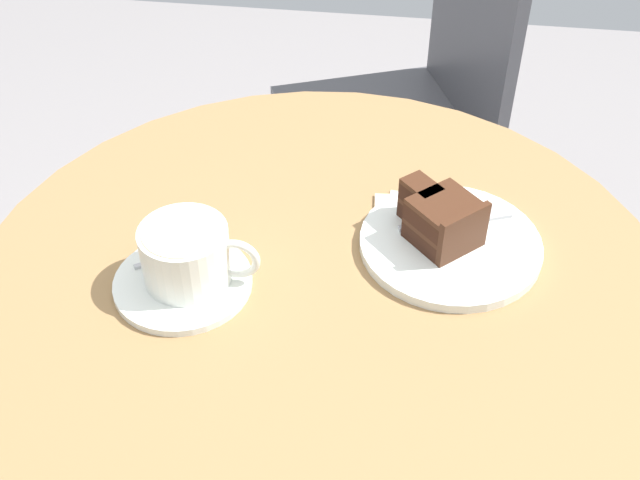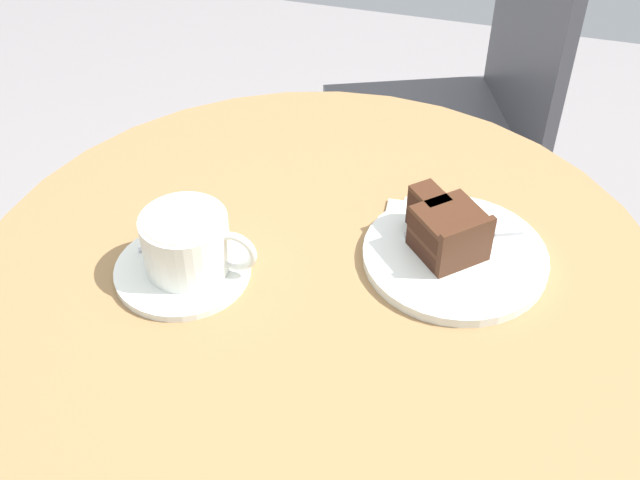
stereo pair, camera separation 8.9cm
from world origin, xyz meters
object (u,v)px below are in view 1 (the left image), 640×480
cafe_chair (424,85)px  saucer (183,282)px  napkin (429,227)px  teaspoon (190,250)px  cake_slice (441,219)px  coffee_cup (187,253)px  cake_plate (450,244)px  fork (468,217)px

cafe_chair → saucer: bearing=-39.3°
napkin → cafe_chair: 0.70m
saucer → teaspoon: bearing=94.3°
cake_slice → cafe_chair: 0.74m
cake_slice → napkin: (-0.01, 0.03, -0.04)m
coffee_cup → cafe_chair: bearing=73.0°
coffee_cup → cake_plate: coffee_cup is taller
fork → cafe_chair: (-0.06, 0.66, -0.21)m
teaspoon → fork: size_ratio=0.67×
coffee_cup → cake_slice: 0.29m
teaspoon → cake_plate: bearing=-22.7°
teaspoon → cake_slice: size_ratio=0.84×
coffee_cup → teaspoon: 0.05m
cake_slice → fork: 0.06m
cake_plate → napkin: bearing=128.1°
teaspoon → fork: fork is taller
cake_plate → cake_slice: (-0.01, 0.00, 0.03)m
cake_slice → fork: bearing=48.6°
saucer → fork: 0.34m
teaspoon → cafe_chair: bearing=37.9°
teaspoon → cake_slice: bearing=-21.4°
napkin → fork: bearing=12.7°
saucer → coffee_cup: size_ratio=1.17×
coffee_cup → teaspoon: size_ratio=1.45×
cake_plate → coffee_cup: bearing=-161.3°
cake_plate → cafe_chair: bearing=93.3°
coffee_cup → cake_plate: bearing=18.7°
saucer → cake_plate: 0.31m
cake_plate → fork: fork is taller
cake_plate → saucer: bearing=-160.6°
coffee_cup → teaspoon: (-0.01, 0.04, -0.03)m
cake_slice → napkin: 0.05m
coffee_cup → cake_plate: 0.30m
napkin → saucer: bearing=-153.3°
teaspoon → fork: bearing=-16.2°
coffee_cup → saucer: bearing=-140.6°
teaspoon → cake_slice: 0.29m
teaspoon → cake_plate: (0.30, 0.06, -0.01)m
cake_plate → fork: size_ratio=1.57×
fork → cafe_chair: bearing=73.1°
saucer → cafe_chair: (0.25, 0.80, -0.20)m
saucer → fork: fork is taller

